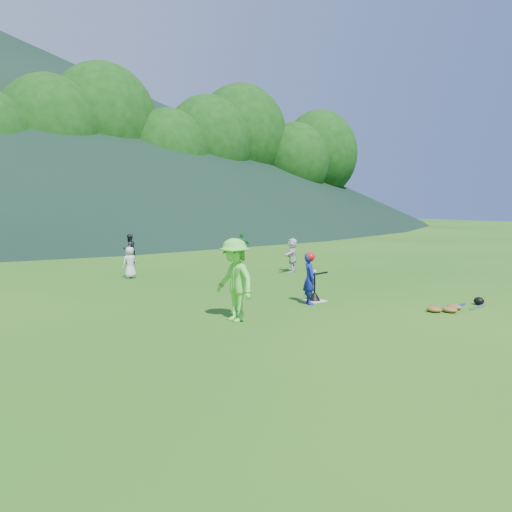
{
  "coord_description": "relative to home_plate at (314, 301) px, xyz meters",
  "views": [
    {
      "loc": [
        -8.08,
        -9.05,
        2.37
      ],
      "look_at": [
        0.0,
        2.5,
        0.9
      ],
      "focal_mm": 35.0,
      "sensor_mm": 36.0,
      "label": 1
    }
  ],
  "objects": [
    {
      "name": "adult_coach",
      "position": [
        -2.72,
        -0.64,
        0.83
      ],
      "size": [
        0.68,
        1.12,
        1.69
      ],
      "primitive_type": "imported",
      "rotation": [
        0.0,
        0.0,
        -1.52
      ],
      "color": "#62DE41",
      "rests_on": "ground"
    },
    {
      "name": "equipment_pile",
      "position": [
        1.93,
        -2.57,
        0.06
      ],
      "size": [
        1.8,
        0.57,
        0.19
      ],
      "color": "olive",
      "rests_on": "ground"
    },
    {
      "name": "ground",
      "position": [
        0.0,
        0.0,
        -0.01
      ],
      "size": [
        120.0,
        120.0,
        0.0
      ],
      "primitive_type": "plane",
      "color": "#195413",
      "rests_on": "ground"
    },
    {
      "name": "fielder_d",
      "position": [
        2.87,
        4.39,
        0.59
      ],
      "size": [
        1.09,
        0.95,
        1.19
      ],
      "primitive_type": "imported",
      "rotation": [
        0.0,
        0.0,
        3.8
      ],
      "color": "silver",
      "rests_on": "ground"
    },
    {
      "name": "baseball",
      "position": [
        0.0,
        0.0,
        0.73
      ],
      "size": [
        0.08,
        0.08,
        0.08
      ],
      "primitive_type": "sphere",
      "color": "white",
      "rests_on": "batting_tee"
    },
    {
      "name": "home_plate",
      "position": [
        0.0,
        0.0,
        0.0
      ],
      "size": [
        0.45,
        0.45,
        0.02
      ],
      "primitive_type": "cube",
      "color": "silver",
      "rests_on": "ground"
    },
    {
      "name": "batter_gear",
      "position": [
        -0.32,
        -0.2,
        1.09
      ],
      "size": [
        0.73,
        0.26,
        0.58
      ],
      "color": "red",
      "rests_on": "ground"
    },
    {
      "name": "batting_tee",
      "position": [
        0.0,
        0.0,
        0.12
      ],
      "size": [
        0.3,
        0.3,
        0.68
      ],
      "color": "black",
      "rests_on": "home_plate"
    },
    {
      "name": "batter_child",
      "position": [
        -0.34,
        -0.2,
        0.6
      ],
      "size": [
        0.46,
        0.53,
        1.21
      ],
      "primitive_type": "imported",
      "rotation": [
        0.0,
        0.0,
        1.1
      ],
      "color": "navy",
      "rests_on": "ground"
    },
    {
      "name": "fielder_a",
      "position": [
        -2.31,
        6.25,
        0.5
      ],
      "size": [
        0.53,
        0.38,
        1.02
      ],
      "primitive_type": "imported",
      "rotation": [
        0.0,
        0.0,
        3.26
      ],
      "color": "silver",
      "rests_on": "ground"
    },
    {
      "name": "fielder_c",
      "position": [
        3.38,
        8.35,
        0.58
      ],
      "size": [
        0.75,
        0.49,
        1.18
      ],
      "primitive_type": "imported",
      "rotation": [
        0.0,
        0.0,
        2.83
      ],
      "color": "#21703A",
      "rests_on": "ground"
    },
    {
      "name": "outfield_fence",
      "position": [
        0.0,
        28.0,
        0.69
      ],
      "size": [
        70.07,
        0.08,
        1.33
      ],
      "color": "gray",
      "rests_on": "ground"
    },
    {
      "name": "fielder_b",
      "position": [
        -0.88,
        10.03,
        0.58
      ],
      "size": [
        0.69,
        0.61,
        1.19
      ],
      "primitive_type": "imported",
      "rotation": [
        0.0,
        0.0,
        3.47
      ],
      "color": "black",
      "rests_on": "ground"
    },
    {
      "name": "tree_line",
      "position": [
        0.2,
        33.83,
        8.2
      ],
      "size": [
        70.04,
        11.4,
        14.82
      ],
      "color": "#382314",
      "rests_on": "ground"
    }
  ]
}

